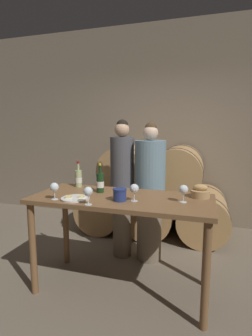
{
  "coord_description": "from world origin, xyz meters",
  "views": [
    {
      "loc": [
        0.73,
        -2.25,
        1.58
      ],
      "look_at": [
        0.0,
        0.15,
        1.18
      ],
      "focal_mm": 28.0,
      "sensor_mm": 36.0,
      "label": 1
    }
  ],
  "objects_px": {
    "tasting_table": "(121,210)",
    "cheese_plate": "(75,198)",
    "wine_bottle_red": "(100,182)",
    "bread_basket": "(200,192)",
    "blue_crock": "(120,194)",
    "wine_glass_center": "(134,189)",
    "person_left": "(122,187)",
    "wine_glass_right": "(184,190)",
    "wine_bottle_white": "(79,178)",
    "person_right": "(150,192)",
    "wine_glass_left": "(88,192)",
    "wine_glass_far_left": "(54,187)"
  },
  "relations": [
    {
      "from": "wine_glass_left",
      "to": "wine_glass_right",
      "type": "relative_size",
      "value": 1.0
    },
    {
      "from": "wine_bottle_red",
      "to": "cheese_plate",
      "type": "bearing_deg",
      "value": -111.79
    },
    {
      "from": "person_left",
      "to": "wine_bottle_white",
      "type": "height_order",
      "value": "person_left"
    },
    {
      "from": "tasting_table",
      "to": "wine_glass_center",
      "type": "xyz_separation_m",
      "value": [
        0.15,
        -0.1,
        0.24
      ]
    },
    {
      "from": "wine_bottle_white",
      "to": "wine_glass_center",
      "type": "relative_size",
      "value": 1.81
    },
    {
      "from": "person_left",
      "to": "bread_basket",
      "type": "bearing_deg",
      "value": -27.8
    },
    {
      "from": "wine_bottle_red",
      "to": "blue_crock",
      "type": "height_order",
      "value": "wine_bottle_red"
    },
    {
      "from": "tasting_table",
      "to": "cheese_plate",
      "type": "bearing_deg",
      "value": -152.09
    },
    {
      "from": "tasting_table",
      "to": "person_right",
      "type": "xyz_separation_m",
      "value": [
        0.13,
        0.68,
        0.02
      ]
    },
    {
      "from": "person_right",
      "to": "wine_glass_far_left",
      "type": "height_order",
      "value": "person_right"
    },
    {
      "from": "tasting_table",
      "to": "bread_basket",
      "type": "relative_size",
      "value": 9.48
    },
    {
      "from": "wine_bottle_red",
      "to": "bread_basket",
      "type": "xyz_separation_m",
      "value": [
        0.96,
        0.09,
        -0.05
      ]
    },
    {
      "from": "wine_bottle_red",
      "to": "cheese_plate",
      "type": "distance_m",
      "value": 0.33
    },
    {
      "from": "person_left",
      "to": "wine_glass_left",
      "type": "xyz_separation_m",
      "value": [
        0.02,
        -1.0,
        0.18
      ]
    },
    {
      "from": "person_left",
      "to": "wine_glass_right",
      "type": "relative_size",
      "value": 10.8
    },
    {
      "from": "wine_bottle_red",
      "to": "cheese_plate",
      "type": "height_order",
      "value": "wine_bottle_red"
    },
    {
      "from": "wine_bottle_white",
      "to": "bread_basket",
      "type": "relative_size",
      "value": 1.58
    },
    {
      "from": "tasting_table",
      "to": "cheese_plate",
      "type": "relative_size",
      "value": 6.53
    },
    {
      "from": "tasting_table",
      "to": "blue_crock",
      "type": "xyz_separation_m",
      "value": [
        0.03,
        -0.13,
        0.19
      ]
    },
    {
      "from": "wine_bottle_white",
      "to": "tasting_table",
      "type": "bearing_deg",
      "value": -24.35
    },
    {
      "from": "person_left",
      "to": "cheese_plate",
      "type": "height_order",
      "value": "person_left"
    },
    {
      "from": "wine_bottle_white",
      "to": "bread_basket",
      "type": "distance_m",
      "value": 1.28
    },
    {
      "from": "wine_glass_far_left",
      "to": "wine_glass_center",
      "type": "relative_size",
      "value": 1.0
    },
    {
      "from": "wine_bottle_red",
      "to": "wine_glass_far_left",
      "type": "relative_size",
      "value": 1.9
    },
    {
      "from": "wine_glass_far_left",
      "to": "wine_glass_left",
      "type": "bearing_deg",
      "value": -9.3
    },
    {
      "from": "person_right",
      "to": "wine_bottle_red",
      "type": "distance_m",
      "value": 0.72
    },
    {
      "from": "person_left",
      "to": "wine_glass_center",
      "type": "distance_m",
      "value": 0.88
    },
    {
      "from": "wine_bottle_white",
      "to": "cheese_plate",
      "type": "distance_m",
      "value": 0.51
    },
    {
      "from": "wine_bottle_red",
      "to": "wine_glass_right",
      "type": "bearing_deg",
      "value": -8.05
    },
    {
      "from": "wine_bottle_white",
      "to": "wine_glass_center",
      "type": "bearing_deg",
      "value": -26.58
    },
    {
      "from": "blue_crock",
      "to": "cheese_plate",
      "type": "height_order",
      "value": "blue_crock"
    },
    {
      "from": "wine_glass_center",
      "to": "person_left",
      "type": "bearing_deg",
      "value": 114.94
    },
    {
      "from": "bread_basket",
      "to": "cheese_plate",
      "type": "height_order",
      "value": "bread_basket"
    },
    {
      "from": "wine_glass_center",
      "to": "cheese_plate",
      "type": "bearing_deg",
      "value": -169.79
    },
    {
      "from": "wine_bottle_red",
      "to": "wine_glass_left",
      "type": "bearing_deg",
      "value": -81.03
    },
    {
      "from": "person_right",
      "to": "tasting_table",
      "type": "bearing_deg",
      "value": -100.68
    },
    {
      "from": "person_right",
      "to": "bread_basket",
      "type": "relative_size",
      "value": 9.23
    },
    {
      "from": "blue_crock",
      "to": "wine_glass_center",
      "type": "distance_m",
      "value": 0.14
    },
    {
      "from": "person_left",
      "to": "wine_glass_center",
      "type": "bearing_deg",
      "value": -65.06
    },
    {
      "from": "blue_crock",
      "to": "wine_glass_left",
      "type": "bearing_deg",
      "value": -138.7
    },
    {
      "from": "wine_glass_center",
      "to": "tasting_table",
      "type": "bearing_deg",
      "value": 145.72
    },
    {
      "from": "person_right",
      "to": "wine_bottle_white",
      "type": "relative_size",
      "value": 5.84
    },
    {
      "from": "wine_bottle_red",
      "to": "wine_glass_right",
      "type": "relative_size",
      "value": 1.9
    },
    {
      "from": "tasting_table",
      "to": "wine_glass_far_left",
      "type": "relative_size",
      "value": 10.86
    },
    {
      "from": "blue_crock",
      "to": "wine_glass_right",
      "type": "xyz_separation_m",
      "value": [
        0.54,
        0.12,
        0.05
      ]
    },
    {
      "from": "wine_bottle_white",
      "to": "wine_glass_center",
      "type": "distance_m",
      "value": 0.81
    },
    {
      "from": "wine_glass_far_left",
      "to": "wine_glass_left",
      "type": "relative_size",
      "value": 1.0
    },
    {
      "from": "person_left",
      "to": "wine_glass_right",
      "type": "height_order",
      "value": "person_left"
    },
    {
      "from": "person_right",
      "to": "wine_bottle_white",
      "type": "distance_m",
      "value": 0.84
    },
    {
      "from": "cheese_plate",
      "to": "wine_bottle_white",
      "type": "bearing_deg",
      "value": 113.63
    }
  ]
}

